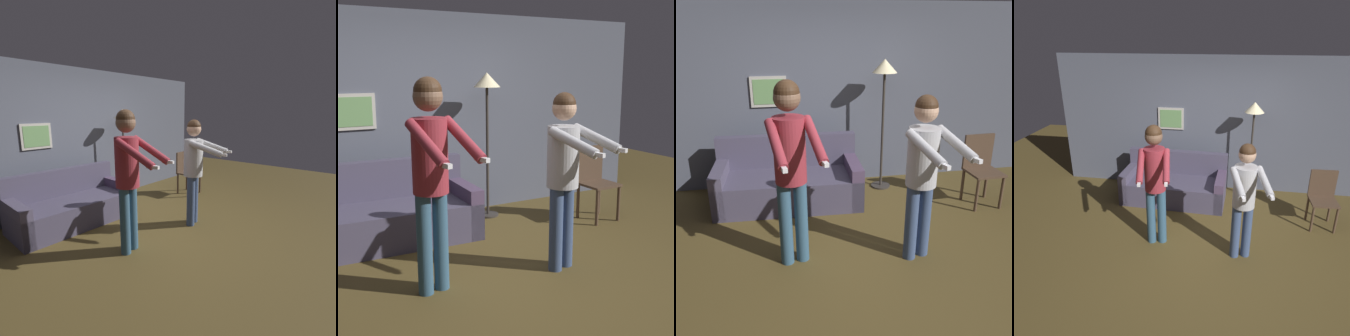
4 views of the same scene
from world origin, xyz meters
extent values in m
plane|color=brown|center=(0.00, 0.00, 0.00)|extent=(12.00, 12.00, 0.00)
cube|color=#4F5462|center=(0.00, 2.12, 1.30)|extent=(6.40, 0.06, 2.60)
cube|color=#B7B2A8|center=(-0.97, 2.07, 1.41)|extent=(0.50, 0.02, 0.42)
cube|color=#639055|center=(-0.97, 2.06, 1.41)|extent=(0.42, 0.01, 0.34)
cube|color=#474257|center=(-0.78, 1.38, 0.21)|extent=(1.93, 0.92, 0.42)
cube|color=#474257|center=(-0.77, 1.74, 0.65)|extent=(1.90, 0.21, 0.45)
cube|color=#4C465C|center=(-1.65, 1.41, 0.29)|extent=(0.19, 0.86, 0.58)
cube|color=#4E3D57|center=(0.09, 1.35, 0.29)|extent=(0.19, 0.86, 0.58)
cylinder|color=#332D28|center=(0.60, 1.71, 0.01)|extent=(0.28, 0.28, 0.02)
cylinder|color=#332D28|center=(0.60, 1.71, 0.85)|extent=(0.04, 0.04, 1.65)
cone|color=#F9EAB7|center=(0.60, 1.71, 1.77)|extent=(0.34, 0.34, 0.18)
cylinder|color=#30536D|center=(-0.87, 0.02, 0.44)|extent=(0.13, 0.13, 0.89)
cylinder|color=#30536D|center=(-0.72, 0.05, 0.44)|extent=(0.13, 0.13, 0.89)
cylinder|color=maroon|center=(-0.79, 0.03, 1.20)|extent=(0.30, 0.30, 0.63)
sphere|color=brown|center=(-0.79, 0.03, 1.68)|extent=(0.24, 0.24, 0.24)
sphere|color=#382314|center=(-0.79, 0.03, 1.73)|extent=(0.23, 0.23, 0.23)
cylinder|color=maroon|center=(-0.92, -0.24, 1.35)|extent=(0.19, 0.54, 0.34)
cube|color=white|center=(-0.87, -0.48, 1.22)|extent=(0.07, 0.15, 0.04)
cylinder|color=maroon|center=(-0.58, -0.18, 1.35)|extent=(0.19, 0.54, 0.34)
cube|color=white|center=(-0.54, -0.41, 1.22)|extent=(0.07, 0.15, 0.04)
cylinder|color=#384B70|center=(0.38, -0.13, 0.41)|extent=(0.13, 0.13, 0.81)
cylinder|color=#384B70|center=(0.53, -0.09, 0.41)|extent=(0.13, 0.13, 0.81)
cylinder|color=#B2B2B7|center=(0.45, -0.11, 1.10)|extent=(0.30, 0.30, 0.58)
sphere|color=tan|center=(0.45, -0.11, 1.55)|extent=(0.22, 0.22, 0.22)
sphere|color=#382314|center=(0.45, -0.11, 1.59)|extent=(0.21, 0.21, 0.21)
cylinder|color=#B2B2B7|center=(0.35, -0.39, 1.28)|extent=(0.22, 0.52, 0.24)
cube|color=white|center=(0.42, -0.62, 1.21)|extent=(0.08, 0.16, 0.04)
cylinder|color=#B2B2B7|center=(0.68, -0.30, 1.28)|extent=(0.22, 0.52, 0.24)
cube|color=white|center=(0.74, -0.53, 1.21)|extent=(0.08, 0.16, 0.04)
cylinder|color=#4C3828|center=(1.58, 0.69, 0.23)|extent=(0.04, 0.04, 0.45)
cylinder|color=#4C3828|center=(1.94, 0.70, 0.23)|extent=(0.04, 0.04, 0.45)
cylinder|color=#4C3828|center=(1.57, 1.05, 0.23)|extent=(0.04, 0.04, 0.45)
cylinder|color=#4C3828|center=(1.93, 1.06, 0.23)|extent=(0.04, 0.04, 0.45)
cube|color=#4C3828|center=(1.76, 0.88, 0.47)|extent=(0.43, 0.43, 0.03)
cube|color=#4C3828|center=(1.75, 1.07, 0.70)|extent=(0.42, 0.05, 0.45)
camera|label=1|loc=(-2.92, -2.39, 1.82)|focal=28.00mm
camera|label=2|loc=(-2.10, -3.56, 1.90)|focal=50.00mm
camera|label=3|loc=(-0.92, -3.28, 2.28)|focal=40.00mm
camera|label=4|loc=(0.28, -4.06, 3.00)|focal=35.00mm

